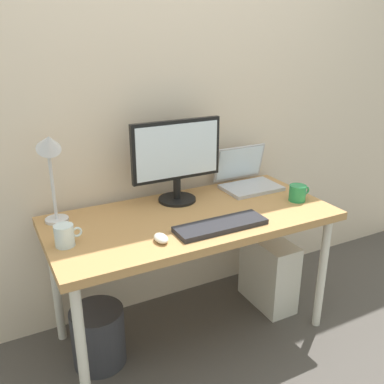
# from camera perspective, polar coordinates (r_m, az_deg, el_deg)

# --- Properties ---
(ground_plane) EXTENTS (6.00, 6.00, 0.00)m
(ground_plane) POSITION_cam_1_polar(r_m,az_deg,el_deg) (2.47, 0.00, -18.12)
(ground_plane) COLOR #4C4742
(back_wall) EXTENTS (4.40, 0.04, 2.60)m
(back_wall) POSITION_cam_1_polar(r_m,az_deg,el_deg) (2.28, -4.69, 14.50)
(back_wall) COLOR beige
(back_wall) RESTS_ON ground_plane
(desk) EXTENTS (1.41, 0.67, 0.70)m
(desk) POSITION_cam_1_polar(r_m,az_deg,el_deg) (2.12, 0.00, -4.60)
(desk) COLOR #B7844C
(desk) RESTS_ON ground_plane
(monitor) EXTENTS (0.49, 0.20, 0.43)m
(monitor) POSITION_cam_1_polar(r_m,az_deg,el_deg) (2.19, -2.06, 4.81)
(monitor) COLOR black
(monitor) RESTS_ON desk
(laptop) EXTENTS (0.32, 0.27, 0.23)m
(laptop) POSITION_cam_1_polar(r_m,az_deg,el_deg) (2.48, 7.30, 2.02)
(laptop) COLOR #B2B2B7
(laptop) RESTS_ON desk
(desk_lamp) EXTENTS (0.11, 0.16, 0.46)m
(desk_lamp) POSITION_cam_1_polar(r_m,az_deg,el_deg) (1.99, -18.54, 4.47)
(desk_lamp) COLOR silver
(desk_lamp) RESTS_ON desk
(keyboard) EXTENTS (0.44, 0.14, 0.02)m
(keyboard) POSITION_cam_1_polar(r_m,az_deg,el_deg) (1.96, 3.90, -4.50)
(keyboard) COLOR #232328
(keyboard) RESTS_ON desk
(mouse) EXTENTS (0.06, 0.09, 0.03)m
(mouse) POSITION_cam_1_polar(r_m,az_deg,el_deg) (1.83, -4.19, -6.21)
(mouse) COLOR silver
(mouse) RESTS_ON desk
(coffee_mug) EXTENTS (0.12, 0.09, 0.09)m
(coffee_mug) POSITION_cam_1_polar(r_m,az_deg,el_deg) (2.32, 14.03, -0.13)
(coffee_mug) COLOR #268C4C
(coffee_mug) RESTS_ON desk
(glass_cup) EXTENTS (0.12, 0.08, 0.09)m
(glass_cup) POSITION_cam_1_polar(r_m,az_deg,el_deg) (1.86, -16.75, -5.62)
(glass_cup) COLOR silver
(glass_cup) RESTS_ON desk
(computer_tower) EXTENTS (0.18, 0.36, 0.42)m
(computer_tower) POSITION_cam_1_polar(r_m,az_deg,el_deg) (2.60, 10.26, -10.53)
(computer_tower) COLOR silver
(computer_tower) RESTS_ON ground_plane
(wastebasket) EXTENTS (0.26, 0.26, 0.30)m
(wastebasket) POSITION_cam_1_polar(r_m,az_deg,el_deg) (2.24, -12.48, -18.40)
(wastebasket) COLOR #333338
(wastebasket) RESTS_ON ground_plane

